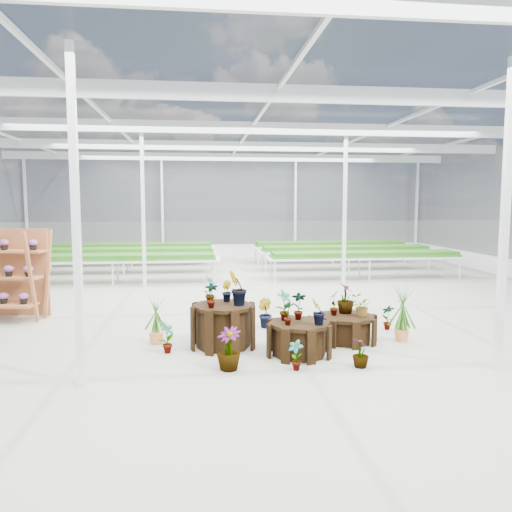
{
  "coord_description": "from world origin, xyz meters",
  "views": [
    {
      "loc": [
        -1.4,
        -10.76,
        2.45
      ],
      "look_at": [
        -0.15,
        0.11,
        1.3
      ],
      "focal_mm": 35.0,
      "sensor_mm": 36.0,
      "label": 1
    }
  ],
  "objects": [
    {
      "name": "plinth_mid",
      "position": [
        0.19,
        -3.01,
        0.27
      ],
      "size": [
        1.19,
        1.19,
        0.54
      ],
      "primitive_type": "cylinder",
      "rotation": [
        0.0,
        0.0,
        0.17
      ],
      "color": "black",
      "rests_on": "ground"
    },
    {
      "name": "steel_frame",
      "position": [
        0.0,
        0.0,
        2.25
      ],
      "size": [
        18.0,
        24.0,
        4.5
      ],
      "primitive_type": null,
      "color": "silver",
      "rests_on": "ground"
    },
    {
      "name": "ground_plane",
      "position": [
        0.0,
        0.0,
        0.0
      ],
      "size": [
        24.0,
        24.0,
        0.0
      ],
      "primitive_type": "plane",
      "color": "gray",
      "rests_on": "ground"
    },
    {
      "name": "plinth_low",
      "position": [
        1.19,
        -2.31,
        0.24
      ],
      "size": [
        1.08,
        1.08,
        0.47
      ],
      "primitive_type": "cylinder",
      "rotation": [
        0.0,
        0.0,
        0.02
      ],
      "color": "black",
      "rests_on": "ground"
    },
    {
      "name": "shelf_rack",
      "position": [
        -5.58,
        0.2,
        0.96
      ],
      "size": [
        1.95,
        1.25,
        1.92
      ],
      "primitive_type": null,
      "rotation": [
        0.0,
        0.0,
        -0.17
      ],
      "color": "#95542E",
      "rests_on": "ground"
    },
    {
      "name": "nursery_plants",
      "position": [
        0.19,
        -2.33,
        0.53
      ],
      "size": [
        4.75,
        2.94,
        1.34
      ],
      "color": "#265A16",
      "rests_on": "ground"
    },
    {
      "name": "plinth_tall",
      "position": [
        -1.01,
        -2.41,
        0.37
      ],
      "size": [
        1.37,
        1.37,
        0.74
      ],
      "primitive_type": "cylinder",
      "rotation": [
        0.0,
        0.0,
        0.31
      ],
      "color": "black",
      "rests_on": "ground"
    },
    {
      "name": "nursery_benches",
      "position": [
        0.0,
        7.2,
        0.42
      ],
      "size": [
        16.0,
        7.0,
        0.84
      ],
      "primitive_type": null,
      "color": "silver",
      "rests_on": "ground"
    },
    {
      "name": "greenhouse_shell",
      "position": [
        0.0,
        0.0,
        2.25
      ],
      "size": [
        18.0,
        24.0,
        4.5
      ],
      "primitive_type": null,
      "color": "white",
      "rests_on": "ground"
    }
  ]
}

